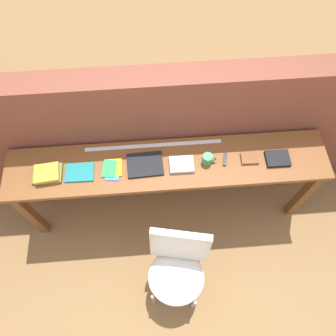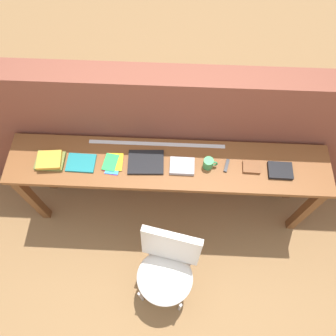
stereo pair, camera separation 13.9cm
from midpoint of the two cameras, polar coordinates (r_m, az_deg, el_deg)
ground_plane at (r=3.22m, az=-0.91°, el=-11.46°), size 40.00×40.00×0.00m
brick_wall_back at (r=2.81m, az=-2.04°, el=5.47°), size 6.00×0.20×1.48m
sideboard at (r=2.64m, az=-1.59°, el=-0.72°), size 2.50×0.44×0.88m
chair_white_moulded at (r=2.61m, az=0.06°, el=-16.85°), size 0.52×0.53×0.89m
book_stack_leftmost at (r=2.63m, az=-21.72°, el=-0.97°), size 0.22×0.17×0.06m
magazine_cycling at (r=2.57m, az=-16.65°, el=-0.82°), size 0.22×0.16×0.02m
pamphlet_pile_colourful at (r=2.53m, az=-11.33°, el=-0.29°), size 0.16×0.20×0.01m
book_open_centre at (r=2.51m, az=-5.60°, el=0.51°), size 0.28×0.22×0.02m
book_grey_hardcover at (r=2.49m, az=0.79°, el=0.51°), size 0.19×0.14×0.03m
mug at (r=2.49m, az=5.32°, el=1.47°), size 0.11×0.08×0.09m
multitool_folded at (r=2.55m, az=8.39°, el=1.41°), size 0.05×0.11×0.02m
leather_journal_brown at (r=2.58m, az=12.51°, el=1.55°), size 0.13×0.10×0.02m
book_repair_rightmost at (r=2.63m, az=17.12°, el=1.50°), size 0.18×0.14×0.03m
ruler_metal_back_edge at (r=2.60m, az=-4.10°, el=3.88°), size 1.08×0.03×0.00m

